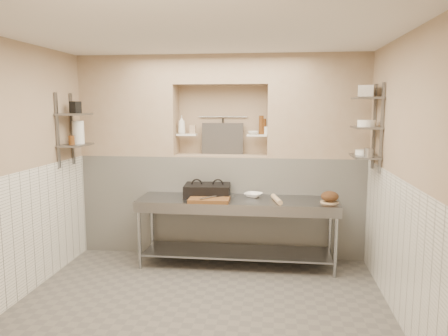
# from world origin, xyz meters

# --- Properties ---
(floor) EXTENTS (4.00, 3.90, 0.10)m
(floor) POSITION_xyz_m (0.00, 0.00, -0.05)
(floor) COLOR #5E5953
(floor) RESTS_ON ground
(ceiling) EXTENTS (4.00, 3.90, 0.10)m
(ceiling) POSITION_xyz_m (0.00, 0.00, 2.85)
(ceiling) COLOR silver
(ceiling) RESTS_ON ground
(wall_left) EXTENTS (0.10, 3.90, 2.80)m
(wall_left) POSITION_xyz_m (-2.05, 0.00, 1.40)
(wall_left) COLOR tan
(wall_left) RESTS_ON ground
(wall_right) EXTENTS (0.10, 3.90, 2.80)m
(wall_right) POSITION_xyz_m (2.05, 0.00, 1.40)
(wall_right) COLOR tan
(wall_right) RESTS_ON ground
(wall_back) EXTENTS (4.00, 0.10, 2.80)m
(wall_back) POSITION_xyz_m (0.00, 2.00, 1.40)
(wall_back) COLOR tan
(wall_back) RESTS_ON ground
(wall_front) EXTENTS (4.00, 0.10, 2.80)m
(wall_front) POSITION_xyz_m (0.00, -2.00, 1.40)
(wall_front) COLOR tan
(wall_front) RESTS_ON ground
(backwall_lower) EXTENTS (4.00, 0.40, 1.40)m
(backwall_lower) POSITION_xyz_m (0.00, 1.75, 0.70)
(backwall_lower) COLOR white
(backwall_lower) RESTS_ON floor
(alcove_sill) EXTENTS (1.30, 0.40, 0.02)m
(alcove_sill) POSITION_xyz_m (0.00, 1.75, 1.41)
(alcove_sill) COLOR tan
(alcove_sill) RESTS_ON backwall_lower
(backwall_pillar_left) EXTENTS (1.35, 0.40, 1.40)m
(backwall_pillar_left) POSITION_xyz_m (-1.33, 1.75, 2.10)
(backwall_pillar_left) COLOR tan
(backwall_pillar_left) RESTS_ON backwall_lower
(backwall_pillar_right) EXTENTS (1.35, 0.40, 1.40)m
(backwall_pillar_right) POSITION_xyz_m (1.33, 1.75, 2.10)
(backwall_pillar_right) COLOR tan
(backwall_pillar_right) RESTS_ON backwall_lower
(backwall_header) EXTENTS (1.30, 0.40, 0.40)m
(backwall_header) POSITION_xyz_m (0.00, 1.75, 2.60)
(backwall_header) COLOR tan
(backwall_header) RESTS_ON backwall_lower
(wainscot_left) EXTENTS (0.02, 3.90, 1.40)m
(wainscot_left) POSITION_xyz_m (-1.99, 0.00, 0.70)
(wainscot_left) COLOR white
(wainscot_left) RESTS_ON floor
(wainscot_right) EXTENTS (0.02, 3.90, 1.40)m
(wainscot_right) POSITION_xyz_m (1.99, 0.00, 0.70)
(wainscot_right) COLOR white
(wainscot_right) RESTS_ON floor
(alcove_shelf_left) EXTENTS (0.28, 0.16, 0.02)m
(alcove_shelf_left) POSITION_xyz_m (-0.50, 1.75, 1.70)
(alcove_shelf_left) COLOR white
(alcove_shelf_left) RESTS_ON backwall_lower
(alcove_shelf_right) EXTENTS (0.28, 0.16, 0.02)m
(alcove_shelf_right) POSITION_xyz_m (0.50, 1.75, 1.70)
(alcove_shelf_right) COLOR white
(alcove_shelf_right) RESTS_ON backwall_lower
(utensil_rail) EXTENTS (0.70, 0.02, 0.02)m
(utensil_rail) POSITION_xyz_m (0.00, 1.92, 1.95)
(utensil_rail) COLOR gray
(utensil_rail) RESTS_ON wall_back
(hanging_steel) EXTENTS (0.02, 0.02, 0.30)m
(hanging_steel) POSITION_xyz_m (0.00, 1.90, 1.78)
(hanging_steel) COLOR black
(hanging_steel) RESTS_ON utensil_rail
(splash_panel) EXTENTS (0.60, 0.08, 0.45)m
(splash_panel) POSITION_xyz_m (0.00, 1.85, 1.64)
(splash_panel) COLOR #383330
(splash_panel) RESTS_ON alcove_sill
(shelf_rail_left_a) EXTENTS (0.03, 0.03, 0.95)m
(shelf_rail_left_a) POSITION_xyz_m (-1.98, 1.25, 1.80)
(shelf_rail_left_a) COLOR slate
(shelf_rail_left_a) RESTS_ON wall_left
(shelf_rail_left_b) EXTENTS (0.03, 0.03, 0.95)m
(shelf_rail_left_b) POSITION_xyz_m (-1.98, 0.85, 1.80)
(shelf_rail_left_b) COLOR slate
(shelf_rail_left_b) RESTS_ON wall_left
(wall_shelf_left_lower) EXTENTS (0.30, 0.50, 0.02)m
(wall_shelf_left_lower) POSITION_xyz_m (-1.84, 1.05, 1.60)
(wall_shelf_left_lower) COLOR slate
(wall_shelf_left_lower) RESTS_ON wall_left
(wall_shelf_left_upper) EXTENTS (0.30, 0.50, 0.03)m
(wall_shelf_left_upper) POSITION_xyz_m (-1.84, 1.05, 2.00)
(wall_shelf_left_upper) COLOR slate
(wall_shelf_left_upper) RESTS_ON wall_left
(shelf_rail_right_a) EXTENTS (0.03, 0.03, 1.05)m
(shelf_rail_right_a) POSITION_xyz_m (1.98, 1.25, 1.85)
(shelf_rail_right_a) COLOR slate
(shelf_rail_right_a) RESTS_ON wall_right
(shelf_rail_right_b) EXTENTS (0.03, 0.03, 1.05)m
(shelf_rail_right_b) POSITION_xyz_m (1.98, 0.85, 1.85)
(shelf_rail_right_b) COLOR slate
(shelf_rail_right_b) RESTS_ON wall_right
(wall_shelf_right_lower) EXTENTS (0.30, 0.50, 0.02)m
(wall_shelf_right_lower) POSITION_xyz_m (1.84, 1.05, 1.50)
(wall_shelf_right_lower) COLOR slate
(wall_shelf_right_lower) RESTS_ON wall_right
(wall_shelf_right_mid) EXTENTS (0.30, 0.50, 0.02)m
(wall_shelf_right_mid) POSITION_xyz_m (1.84, 1.05, 1.85)
(wall_shelf_right_mid) COLOR slate
(wall_shelf_right_mid) RESTS_ON wall_right
(wall_shelf_right_upper) EXTENTS (0.30, 0.50, 0.03)m
(wall_shelf_right_upper) POSITION_xyz_m (1.84, 1.05, 2.20)
(wall_shelf_right_upper) COLOR slate
(wall_shelf_right_upper) RESTS_ON wall_right
(prep_table) EXTENTS (2.60, 0.70, 0.90)m
(prep_table) POSITION_xyz_m (0.27, 1.18, 0.64)
(prep_table) COLOR gray
(prep_table) RESTS_ON floor
(panini_press) EXTENTS (0.63, 0.48, 0.16)m
(panini_press) POSITION_xyz_m (-0.14, 1.32, 0.98)
(panini_press) COLOR black
(panini_press) RESTS_ON prep_table
(cutting_board) EXTENTS (0.52, 0.37, 0.05)m
(cutting_board) POSITION_xyz_m (-0.06, 1.02, 0.92)
(cutting_board) COLOR brown
(cutting_board) RESTS_ON prep_table
(knife_blade) EXTENTS (0.25, 0.18, 0.01)m
(knife_blade) POSITION_xyz_m (0.12, 1.13, 0.95)
(knife_blade) COLOR gray
(knife_blade) RESTS_ON cutting_board
(tongs) EXTENTS (0.19, 0.23, 0.03)m
(tongs) POSITION_xyz_m (-0.07, 0.98, 0.96)
(tongs) COLOR gray
(tongs) RESTS_ON cutting_board
(mixing_bowl) EXTENTS (0.30, 0.30, 0.06)m
(mixing_bowl) POSITION_xyz_m (0.48, 1.35, 0.93)
(mixing_bowl) COLOR white
(mixing_bowl) RESTS_ON prep_table
(rolling_pin) EXTENTS (0.15, 0.43, 0.06)m
(rolling_pin) POSITION_xyz_m (0.79, 1.09, 0.93)
(rolling_pin) COLOR tan
(rolling_pin) RESTS_ON prep_table
(bread_board) EXTENTS (0.23, 0.23, 0.01)m
(bread_board) POSITION_xyz_m (1.45, 1.13, 0.91)
(bread_board) COLOR tan
(bread_board) RESTS_ON prep_table
(bread_loaf) EXTENTS (0.22, 0.22, 0.13)m
(bread_loaf) POSITION_xyz_m (1.45, 1.13, 0.98)
(bread_loaf) COLOR #4C2D19
(bread_loaf) RESTS_ON bread_board
(bottle_soap) EXTENTS (0.12, 0.12, 0.26)m
(bottle_soap) POSITION_xyz_m (-0.57, 1.71, 1.84)
(bottle_soap) COLOR white
(bottle_soap) RESTS_ON alcove_shelf_left
(jar_alcove) EXTENTS (0.08, 0.08, 0.12)m
(jar_alcove) POSITION_xyz_m (-0.42, 1.77, 1.77)
(jar_alcove) COLOR tan
(jar_alcove) RESTS_ON alcove_shelf_left
(bowl_alcove) EXTENTS (0.18, 0.18, 0.05)m
(bowl_alcove) POSITION_xyz_m (0.45, 1.73, 1.74)
(bowl_alcove) COLOR white
(bowl_alcove) RESTS_ON alcove_shelf_right
(condiment_a) EXTENTS (0.06, 0.06, 0.22)m
(condiment_a) POSITION_xyz_m (0.60, 1.78, 1.82)
(condiment_a) COLOR #542E12
(condiment_a) RESTS_ON alcove_shelf_right
(condiment_b) EXTENTS (0.07, 0.07, 0.26)m
(condiment_b) POSITION_xyz_m (0.56, 1.77, 1.84)
(condiment_b) COLOR #542E12
(condiment_b) RESTS_ON alcove_shelf_right
(condiment_c) EXTENTS (0.06, 0.06, 0.11)m
(condiment_c) POSITION_xyz_m (0.63, 1.74, 1.77)
(condiment_c) COLOR white
(condiment_c) RESTS_ON alcove_shelf_right
(jug_left) EXTENTS (0.15, 0.15, 0.30)m
(jug_left) POSITION_xyz_m (-1.84, 1.14, 1.76)
(jug_left) COLOR white
(jug_left) RESTS_ON wall_shelf_left_lower
(jar_left) EXTENTS (0.08, 0.08, 0.12)m
(jar_left) POSITION_xyz_m (-1.84, 0.94, 1.67)
(jar_left) COLOR #542E12
(jar_left) RESTS_ON wall_shelf_left_lower
(box_left_upper) EXTENTS (0.14, 0.14, 0.15)m
(box_left_upper) POSITION_xyz_m (-1.84, 1.10, 2.09)
(box_left_upper) COLOR black
(box_left_upper) RESTS_ON wall_shelf_left_upper
(bowl_right) EXTENTS (0.20, 0.20, 0.06)m
(bowl_right) POSITION_xyz_m (1.84, 1.13, 1.54)
(bowl_right) COLOR white
(bowl_right) RESTS_ON wall_shelf_right_lower
(canister_right) EXTENTS (0.11, 0.11, 0.11)m
(canister_right) POSITION_xyz_m (1.84, 0.84, 1.57)
(canister_right) COLOR gray
(canister_right) RESTS_ON wall_shelf_right_lower
(bowl_right_mid) EXTENTS (0.21, 0.21, 0.08)m
(bowl_right_mid) POSITION_xyz_m (1.84, 1.04, 1.90)
(bowl_right_mid) COLOR white
(bowl_right_mid) RESTS_ON wall_shelf_right_mid
(basket_right) EXTENTS (0.24, 0.26, 0.14)m
(basket_right) POSITION_xyz_m (1.84, 1.09, 2.28)
(basket_right) COLOR gray
(basket_right) RESTS_ON wall_shelf_right_upper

